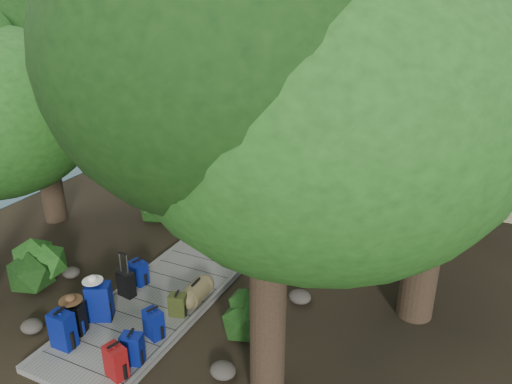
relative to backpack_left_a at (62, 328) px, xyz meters
The scene contains 49 objects.
ground 4.30m from the backpack_left_a, 81.12° to the left, with size 120.00×120.00×0.00m, color black.
sand_beach 20.23m from the backpack_left_a, 88.13° to the left, with size 40.00×22.00×0.02m, color beige.
water_bay 42.85m from the backpack_left_a, 137.01° to the left, with size 50.00×60.00×0.02m, color #2B4C59.
distant_hill 65.38m from the backpack_left_a, 126.99° to the left, with size 32.00×16.00×12.00m, color black.
boardwalk 5.28m from the backpack_left_a, 82.81° to the left, with size 2.00×12.00×0.12m, color slate.
backpack_left_a is the anchor object (origin of this frame).
backpack_left_b 0.40m from the backpack_left_a, 104.57° to the left, with size 0.36×0.25×0.66m, color black, non-canonical shape.
backpack_left_c 0.92m from the backpack_left_a, 88.27° to the left, with size 0.45×0.32×0.84m, color navy, non-canonical shape.
backpack_left_d 2.23m from the backpack_left_a, 92.25° to the left, with size 0.38×0.27×0.57m, color navy, non-canonical shape.
backpack_right_a 1.34m from the backpack_left_a, ahead, with size 0.36×0.26×0.65m, color maroon, non-canonical shape.
backpack_right_b 1.39m from the backpack_left_a, ahead, with size 0.35×0.25×0.63m, color navy, non-canonical shape.
backpack_right_c 1.58m from the backpack_left_a, 35.58° to the left, with size 0.36×0.25×0.61m, color navy, non-canonical shape.
backpack_right_d 2.11m from the backpack_left_a, 51.62° to the left, with size 0.33×0.24×0.50m, color #373D16, non-canonical shape.
duffel_right_khaki 2.62m from the backpack_left_a, 58.05° to the left, with size 0.42×0.63×0.42m, color brown, non-canonical shape.
suitcase_on_boardwalk 1.74m from the backpack_left_a, 90.57° to the left, with size 0.36×0.20×0.56m, color black, non-canonical shape.
lone_suitcase_on_sand 12.37m from the backpack_left_a, 86.02° to the left, with size 0.44×0.25×0.69m, color black, non-canonical shape.
hat_brown 0.56m from the backpack_left_a, 111.49° to the left, with size 0.43×0.43×0.13m, color #51351E, non-canonical shape.
hat_white 1.03m from the backpack_left_a, 92.73° to the left, with size 0.39×0.39×0.13m, color silver, non-canonical shape.
kayak 15.22m from the backpack_left_a, 98.24° to the left, with size 0.73×3.34×0.33m, color #B60F16.
sun_lounger 15.07m from the backpack_left_a, 77.33° to the left, with size 0.57×1.75×0.57m, color silver, non-canonical shape.
tree_right_a 5.09m from the backpack_left_a, 10.73° to the left, with size 4.76×4.76×7.93m, color black, non-canonical shape.
tree_right_b 8.04m from the backpack_left_a, 35.24° to the left, with size 5.56×5.56×9.93m, color black, non-canonical shape.
tree_right_c 8.44m from the backpack_left_a, 57.07° to the left, with size 5.62×5.62×9.73m, color black, non-canonical shape.
tree_right_d 11.31m from the backpack_left_a, 54.34° to the left, with size 6.21×6.21×11.39m, color black, non-canonical shape.
tree_right_e 13.44m from the backpack_left_a, 67.61° to the left, with size 5.11×5.11×9.19m, color black, non-canonical shape.
tree_left_b 6.99m from the backpack_left_a, 137.54° to the left, with size 4.76×4.76×8.58m, color black, non-canonical shape.
tree_left_c 7.92m from the backpack_left_a, 113.24° to the left, with size 4.18×4.18×7.28m, color black, non-canonical shape.
tree_back_a 20.12m from the backpack_left_a, 92.13° to the left, with size 4.75×4.75×8.23m, color black, non-canonical shape.
tree_back_b 20.28m from the backpack_left_a, 83.78° to the left, with size 4.96×4.96×8.87m, color black, non-canonical shape.
tree_back_c 21.20m from the backpack_left_a, 75.13° to the left, with size 4.40×4.40×7.92m, color black, non-canonical shape.
tree_back_d 19.25m from the backpack_left_a, 105.30° to the left, with size 4.95×4.95×8.25m, color black, non-canonical shape.
palm_right_a 12.04m from the backpack_left_a, 69.05° to the left, with size 4.42×4.42×7.53m, color #174112, non-canonical shape.
palm_right_b 16.65m from the backpack_left_a, 67.98° to the left, with size 4.05×4.05×7.83m, color #174112, non-canonical shape.
palm_right_c 16.94m from the backpack_left_a, 79.96° to the left, with size 4.70×4.70×7.48m, color #174112, non-canonical shape.
palm_left_a 12.23m from the backpack_left_a, 111.18° to the left, with size 3.87×3.87×6.16m, color #174112, non-canonical shape.
rock_left_a 1.07m from the backpack_left_a, behind, with size 0.44×0.39×0.24m, color #4C473F, non-canonical shape.
rock_left_b 2.60m from the backpack_left_a, 132.41° to the left, with size 0.41×0.37×0.23m, color #4C473F, non-canonical shape.
rock_left_c 5.23m from the backpack_left_a, 101.74° to the left, with size 0.52×0.46×0.28m, color #4C473F, non-canonical shape.
rock_left_d 7.27m from the backpack_left_a, 101.90° to the left, with size 0.26×0.23×0.14m, color #4C473F, non-canonical shape.
rock_right_a 2.96m from the backpack_left_a, 13.45° to the left, with size 0.45×0.41×0.25m, color #4C473F, non-canonical shape.
rock_right_b 4.60m from the backpack_left_a, 44.83° to the left, with size 0.47×0.42×0.26m, color #4C473F, non-canonical shape.
rock_right_c 5.91m from the backpack_left_a, 64.95° to the left, with size 0.34×0.31×0.19m, color #4C473F, non-canonical shape.
rock_right_d 9.20m from the backpack_left_a, 67.60° to the left, with size 0.49×0.44×0.27m, color #4C473F, non-canonical shape.
shrub_left_a 2.49m from the backpack_left_a, 146.67° to the left, with size 1.17×1.17×1.05m, color #1D4815, non-canonical shape.
shrub_left_b 5.39m from the backpack_left_a, 108.26° to the left, with size 0.95×0.95×0.85m, color #1D4815, non-canonical shape.
shrub_left_c 9.21m from the backpack_left_a, 103.10° to the left, with size 1.32×1.32×1.18m, color #1D4815, non-canonical shape.
shrub_right_a 3.35m from the backpack_left_a, 33.27° to the left, with size 0.98×0.98×0.88m, color #1D4815, non-canonical shape.
shrub_right_b 6.73m from the backpack_left_a, 63.63° to the left, with size 1.18×1.18×1.07m, color #1D4815, non-canonical shape.
shrub_right_c 10.33m from the backpack_left_a, 75.30° to the left, with size 0.95×0.95×0.86m, color #1D4815, non-canonical shape.
Camera 1 is at (5.55, -9.21, 6.14)m, focal length 35.00 mm.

